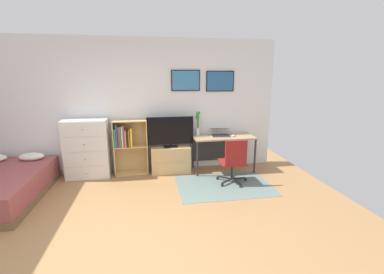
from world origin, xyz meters
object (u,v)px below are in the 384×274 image
at_px(bookshelf, 128,143).
at_px(television, 170,132).
at_px(tv_stand, 171,159).
at_px(office_chair, 234,161).
at_px(dresser, 87,149).
at_px(bamboo_vase, 198,123).
at_px(computer_mouse, 233,136).
at_px(desk, 222,142).
at_px(laptop, 220,132).

height_order(bookshelf, television, television).
xyz_separation_m(tv_stand, television, (-0.00, -0.02, 0.59)).
relative_size(television, office_chair, 1.10).
xyz_separation_m(dresser, tv_stand, (1.62, 0.02, -0.31)).
bearing_deg(tv_stand, bamboo_vase, 8.69).
relative_size(office_chair, bamboo_vase, 1.70).
height_order(computer_mouse, bamboo_vase, bamboo_vase).
xyz_separation_m(television, office_chair, (1.08, -0.81, -0.40)).
height_order(desk, computer_mouse, computer_mouse).
height_order(laptop, bamboo_vase, bamboo_vase).
bearing_deg(desk, computer_mouse, -31.87).
bearing_deg(bamboo_vase, tv_stand, -171.31).
relative_size(dresser, tv_stand, 1.45).
relative_size(desk, computer_mouse, 12.12).
height_order(desk, bamboo_vase, bamboo_vase).
xyz_separation_m(desk, bamboo_vase, (-0.52, 0.10, 0.39)).
height_order(tv_stand, television, television).
bearing_deg(laptop, television, -171.18).
bearing_deg(dresser, bamboo_vase, 2.71).
relative_size(computer_mouse, bamboo_vase, 0.21).
distance_m(desk, laptop, 0.21).
distance_m(tv_stand, desk, 1.15).
relative_size(tv_stand, computer_mouse, 7.66).
distance_m(office_chair, laptop, 0.91).
distance_m(bookshelf, office_chair, 2.13).
bearing_deg(dresser, television, -0.26).
bearing_deg(bamboo_vase, computer_mouse, -17.01).
relative_size(bookshelf, bamboo_vase, 2.19).
bearing_deg(tv_stand, office_chair, -37.47).
relative_size(office_chair, computer_mouse, 8.27).
xyz_separation_m(office_chair, computer_mouse, (0.21, 0.70, 0.30)).
relative_size(bookshelf, computer_mouse, 10.64).
bearing_deg(office_chair, bamboo_vase, 118.31).
relative_size(tv_stand, desk, 0.63).
relative_size(desk, office_chair, 1.47).
bearing_deg(television, desk, 0.80).
xyz_separation_m(television, bamboo_vase, (0.58, 0.11, 0.14)).
distance_m(dresser, bamboo_vase, 2.25).
xyz_separation_m(dresser, bookshelf, (0.77, 0.06, 0.07)).
bearing_deg(television, laptop, 1.76).
bearing_deg(bookshelf, bamboo_vase, 1.59).
bearing_deg(laptop, bamboo_vase, 177.53).
height_order(tv_stand, laptop, laptop).
relative_size(television, bamboo_vase, 1.86).
xyz_separation_m(bookshelf, computer_mouse, (2.14, -0.18, 0.11)).
bearing_deg(bookshelf, desk, -1.66).
bearing_deg(tv_stand, television, -90.00).
xyz_separation_m(dresser, office_chair, (2.70, -0.81, -0.12)).
height_order(bookshelf, desk, bookshelf).
xyz_separation_m(bookshelf, bamboo_vase, (1.43, 0.04, 0.35)).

